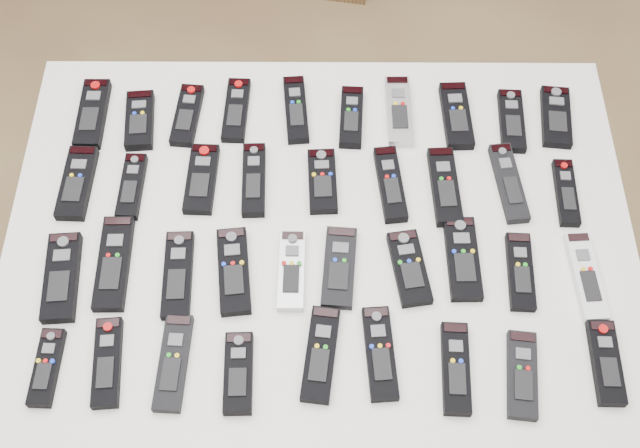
{
  "coord_description": "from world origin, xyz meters",
  "views": [
    {
      "loc": [
        0.1,
        -0.77,
        2.16
      ],
      "look_at": [
        0.1,
        0.03,
        0.8
      ],
      "focal_mm": 45.0,
      "sensor_mm": 36.0,
      "label": 1
    }
  ],
  "objects_px": {
    "remote_3": "(236,110)",
    "remote_13": "(254,180)",
    "remote_26": "(463,259)",
    "remote_28": "(586,276)",
    "remote_0": "(92,114)",
    "remote_23": "(292,270)",
    "remote_20": "(114,263)",
    "remote_32": "(238,373)",
    "remote_18": "(566,193)",
    "remote_5": "(351,117)",
    "remote_21": "(178,275)",
    "remote_22": "(234,271)",
    "remote_17": "(509,183)",
    "remote_4": "(296,110)",
    "table": "(320,243)",
    "remote_15": "(390,184)",
    "remote_33": "(321,354)",
    "remote_11": "(132,186)",
    "remote_36": "(522,375)",
    "remote_6": "(399,111)",
    "remote_19": "(62,277)",
    "remote_8": "(512,121)",
    "remote_34": "(380,353)",
    "remote_35": "(456,368)",
    "remote_29": "(47,367)",
    "remote_1": "(140,120)",
    "remote_25": "(409,268)",
    "remote_14": "(322,181)",
    "remote_31": "(173,363)",
    "remote_9": "(556,117)",
    "remote_2": "(187,115)",
    "remote_24": "(339,267)",
    "remote_12": "(202,179)",
    "remote_10": "(77,183)",
    "remote_16": "(445,187)",
    "remote_30": "(107,362)"
  },
  "relations": [
    {
      "from": "remote_6",
      "to": "remote_18",
      "type": "relative_size",
      "value": 1.16
    },
    {
      "from": "remote_0",
      "to": "remote_29",
      "type": "height_order",
      "value": "remote_0"
    },
    {
      "from": "remote_10",
      "to": "remote_22",
      "type": "bearing_deg",
      "value": -29.18
    },
    {
      "from": "remote_26",
      "to": "remote_32",
      "type": "bearing_deg",
      "value": -151.79
    },
    {
      "from": "table",
      "to": "remote_15",
      "type": "height_order",
      "value": "remote_15"
    },
    {
      "from": "remote_20",
      "to": "remote_32",
      "type": "height_order",
      "value": "remote_32"
    },
    {
      "from": "remote_2",
      "to": "remote_9",
      "type": "xyz_separation_m",
      "value": [
        0.8,
        -0.0,
        -0.0
      ]
    },
    {
      "from": "remote_5",
      "to": "remote_15",
      "type": "bearing_deg",
      "value": -63.08
    },
    {
      "from": "remote_33",
      "to": "remote_11",
      "type": "bearing_deg",
      "value": 143.79
    },
    {
      "from": "remote_2",
      "to": "remote_13",
      "type": "xyz_separation_m",
      "value": [
        0.15,
        -0.17,
        0.0
      ]
    },
    {
      "from": "remote_17",
      "to": "remote_4",
      "type": "bearing_deg",
      "value": 150.49
    },
    {
      "from": "remote_17",
      "to": "remote_29",
      "type": "height_order",
      "value": "same"
    },
    {
      "from": "remote_19",
      "to": "remote_24",
      "type": "xyz_separation_m",
      "value": [
        0.53,
        0.03,
        -0.0
      ]
    },
    {
      "from": "remote_3",
      "to": "remote_13",
      "type": "xyz_separation_m",
      "value": [
        0.05,
        -0.18,
        0.0
      ]
    },
    {
      "from": "remote_32",
      "to": "remote_36",
      "type": "height_order",
      "value": "remote_32"
    },
    {
      "from": "remote_15",
      "to": "remote_29",
      "type": "bearing_deg",
      "value": -154.21
    },
    {
      "from": "remote_32",
      "to": "remote_25",
      "type": "bearing_deg",
      "value": 32.36
    },
    {
      "from": "remote_25",
      "to": "remote_34",
      "type": "distance_m",
      "value": 0.19
    },
    {
      "from": "remote_4",
      "to": "remote_1",
      "type": "bearing_deg",
      "value": -179.61
    },
    {
      "from": "remote_34",
      "to": "remote_0",
      "type": "bearing_deg",
      "value": 133.7
    },
    {
      "from": "remote_4",
      "to": "remote_36",
      "type": "relative_size",
      "value": 1.06
    },
    {
      "from": "remote_26",
      "to": "remote_14",
      "type": "bearing_deg",
      "value": 145.93
    },
    {
      "from": "remote_19",
      "to": "remote_31",
      "type": "bearing_deg",
      "value": -40.7
    },
    {
      "from": "remote_0",
      "to": "remote_23",
      "type": "relative_size",
      "value": 1.06
    },
    {
      "from": "remote_3",
      "to": "remote_29",
      "type": "distance_m",
      "value": 0.67
    },
    {
      "from": "remote_26",
      "to": "remote_28",
      "type": "bearing_deg",
      "value": -10.08
    },
    {
      "from": "remote_3",
      "to": "remote_35",
      "type": "distance_m",
      "value": 0.73
    },
    {
      "from": "remote_22",
      "to": "remote_24",
      "type": "bearing_deg",
      "value": -3.35
    },
    {
      "from": "remote_23",
      "to": "remote_1",
      "type": "bearing_deg",
      "value": 133.65
    },
    {
      "from": "remote_1",
      "to": "remote_11",
      "type": "relative_size",
      "value": 0.97
    },
    {
      "from": "remote_21",
      "to": "remote_22",
      "type": "distance_m",
      "value": 0.11
    },
    {
      "from": "remote_16",
      "to": "remote_28",
      "type": "distance_m",
      "value": 0.33
    },
    {
      "from": "remote_5",
      "to": "remote_20",
      "type": "height_order",
      "value": "remote_5"
    },
    {
      "from": "remote_2",
      "to": "remote_36",
      "type": "distance_m",
      "value": 0.88
    },
    {
      "from": "remote_13",
      "to": "remote_22",
      "type": "distance_m",
      "value": 0.21
    },
    {
      "from": "remote_20",
      "to": "remote_22",
      "type": "distance_m",
      "value": 0.23
    },
    {
      "from": "remote_8",
      "to": "remote_28",
      "type": "relative_size",
      "value": 0.86
    },
    {
      "from": "remote_1",
      "to": "remote_2",
      "type": "relative_size",
      "value": 0.93
    },
    {
      "from": "remote_30",
      "to": "remote_32",
      "type": "bearing_deg",
      "value": -9.23
    },
    {
      "from": "remote_6",
      "to": "remote_19",
      "type": "relative_size",
      "value": 0.97
    },
    {
      "from": "remote_5",
      "to": "remote_32",
      "type": "relative_size",
      "value": 1.03
    },
    {
      "from": "remote_23",
      "to": "remote_18",
      "type": "bearing_deg",
      "value": 18.75
    },
    {
      "from": "remote_4",
      "to": "remote_26",
      "type": "bearing_deg",
      "value": -52.78
    },
    {
      "from": "table",
      "to": "remote_3",
      "type": "xyz_separation_m",
      "value": [
        -0.18,
        0.29,
        0.07
      ]
    },
    {
      "from": "remote_18",
      "to": "remote_34",
      "type": "xyz_separation_m",
      "value": [
        -0.39,
        -0.35,
        0.0
      ]
    },
    {
      "from": "remote_3",
      "to": "remote_36",
      "type": "bearing_deg",
      "value": -45.41
    },
    {
      "from": "remote_9",
      "to": "remote_28",
      "type": "xyz_separation_m",
      "value": [
        0.0,
        -0.39,
        0.0
      ]
    },
    {
      "from": "remote_3",
      "to": "remote_26",
      "type": "bearing_deg",
      "value": -36.08
    },
    {
      "from": "remote_20",
      "to": "remote_5",
      "type": "bearing_deg",
      "value": 36.68
    },
    {
      "from": "remote_12",
      "to": "remote_23",
      "type": "xyz_separation_m",
      "value": [
        0.19,
        -0.21,
        0.0
      ]
    }
  ]
}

